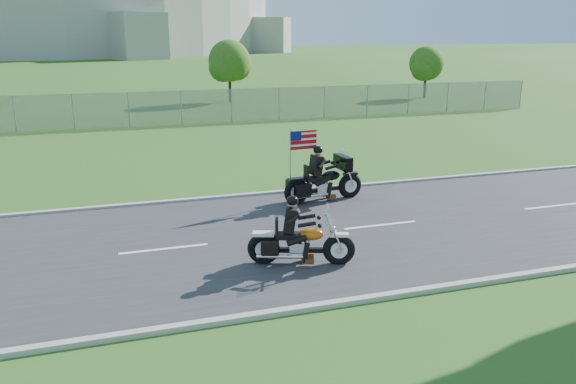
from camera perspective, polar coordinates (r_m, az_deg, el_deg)
name	(u,v)px	position (r m, az deg, el deg)	size (l,w,h in m)	color
ground	(242,242)	(14.75, -4.72, -5.08)	(420.00, 420.00, 0.00)	#2F4C17
road	(242,241)	(14.75, -4.72, -5.01)	(120.00, 8.00, 0.04)	#28282B
curb_north	(214,198)	(18.51, -7.54, -0.61)	(120.00, 0.18, 0.12)	#9E9B93
curb_south	(289,311)	(11.16, 0.05, -11.99)	(120.00, 0.18, 0.12)	#9E9B93
fence	(73,112)	(33.78, -20.99, 7.62)	(60.00, 0.03, 2.00)	gray
tree_fence_near	(230,63)	(44.47, -5.94, 12.89)	(3.52, 3.28, 4.75)	#382316
tree_fence_far	(426,65)	(48.51, 13.88, 12.38)	(3.08, 2.87, 4.20)	#382316
motorcycle_lead	(299,243)	(13.13, 1.17, -5.23)	(2.45, 1.15, 1.71)	black
motorcycle_follow	(323,182)	(18.03, 3.63, 0.97)	(2.77, 0.95, 2.31)	black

